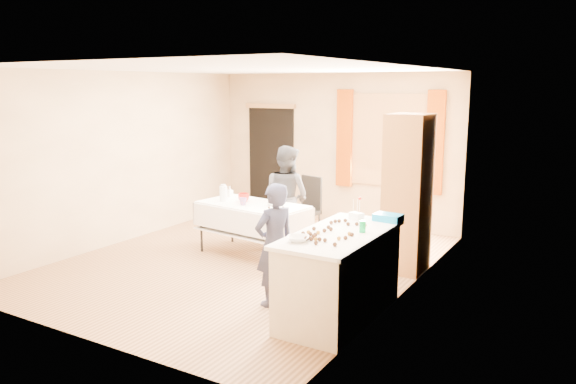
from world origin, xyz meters
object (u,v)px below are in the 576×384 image
Objects in this scene: cabinet at (407,194)px; counter at (340,275)px; woman at (286,197)px; party_table at (253,225)px; girl at (275,245)px; chair at (304,221)px.

cabinet reaches higher than counter.
cabinet is 1.23× the size of counter.
cabinet is 1.89m from counter.
cabinet reaches higher than woman.
woman is at bearing 79.61° from party_table.
cabinet is 2.22m from party_table.
party_table is at bearing -115.01° from girl.
cabinet is 2.10m from chair.
cabinet is at bearing 86.82° from counter.
party_table is at bearing -87.46° from chair.
girl is at bearing 125.74° from woman.
counter is 1.00× the size of party_table.
girl reaches higher than chair.
party_table is 0.72m from woman.
chair is at bearing -86.12° from woman.
cabinet is at bearing -4.69° from chair.
counter is (-0.10, -1.80, -0.57)m from cabinet.
cabinet reaches higher than girl.
woman is (-1.80, 1.95, 0.31)m from counter.
cabinet is 1.92m from woman.
chair is 0.65× the size of woman.
party_table is at bearing -167.57° from cabinet.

